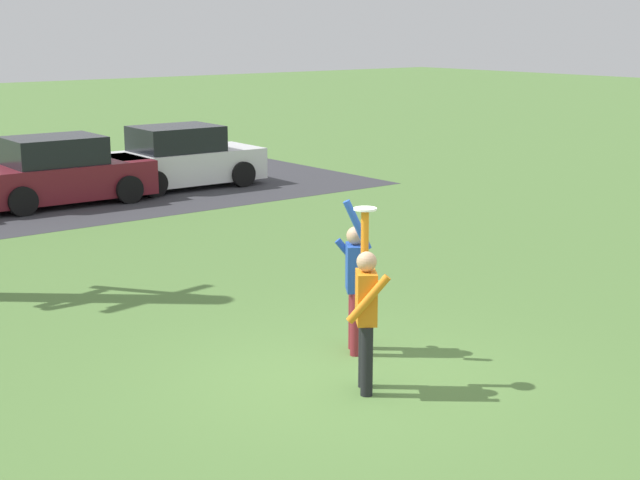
% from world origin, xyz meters
% --- Properties ---
extents(ground_plane, '(120.00, 120.00, 0.00)m').
position_xyz_m(ground_plane, '(0.00, 0.00, 0.00)').
color(ground_plane, '#567F3D').
extents(person_catcher, '(0.53, 0.58, 2.08)m').
position_xyz_m(person_catcher, '(-0.12, -0.47, 0.98)').
color(person_catcher, black).
rests_on(person_catcher, ground_plane).
extents(person_defender, '(0.63, 0.66, 2.04)m').
position_xyz_m(person_defender, '(0.64, 0.62, 0.98)').
color(person_defender, maroon).
rests_on(person_defender, ground_plane).
extents(frisbee_disc, '(0.27, 0.27, 0.02)m').
position_xyz_m(frisbee_disc, '(0.01, -0.29, 2.09)').
color(frisbee_disc, white).
rests_on(frisbee_disc, person_catcher).
extents(parked_car_maroon, '(4.15, 2.14, 1.59)m').
position_xyz_m(parked_car_maroon, '(1.92, 12.75, 0.73)').
color(parked_car_maroon, maroon).
rests_on(parked_car_maroon, ground_plane).
extents(parked_car_white, '(4.15, 2.14, 1.59)m').
position_xyz_m(parked_car_white, '(5.31, 13.02, 0.73)').
color(parked_car_white, white).
rests_on(parked_car_white, ground_plane).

